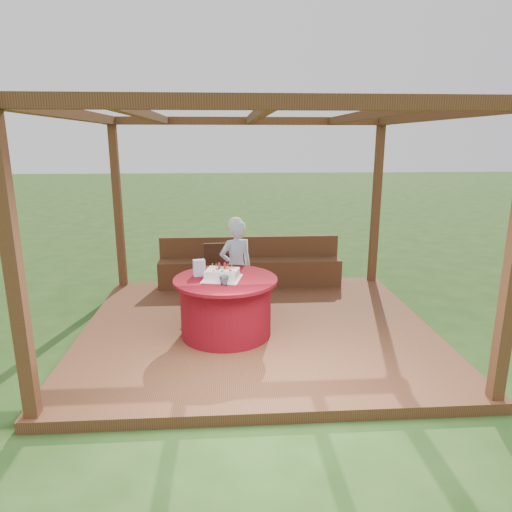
{
  "coord_description": "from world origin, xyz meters",
  "views": [
    {
      "loc": [
        -0.39,
        -5.58,
        2.5
      ],
      "look_at": [
        0.0,
        0.25,
        1.0
      ],
      "focal_mm": 32.0,
      "sensor_mm": 36.0,
      "label": 1
    }
  ],
  "objects": [
    {
      "name": "birthday_cake",
      "position": [
        -0.45,
        -0.26,
        0.91
      ],
      "size": [
        0.52,
        0.52,
        0.19
      ],
      "color": "white",
      "rests_on": "table"
    },
    {
      "name": "deck",
      "position": [
        0.0,
        0.0,
        0.06
      ],
      "size": [
        4.5,
        4.0,
        0.12
      ],
      "primitive_type": "cube",
      "color": "brown",
      "rests_on": "ground"
    },
    {
      "name": "pergola",
      "position": [
        0.0,
        0.0,
        2.41
      ],
      "size": [
        4.5,
        4.0,
        2.72
      ],
      "color": "brown",
      "rests_on": "deck"
    },
    {
      "name": "table",
      "position": [
        -0.41,
        -0.24,
        0.49
      ],
      "size": [
        1.27,
        1.27,
        0.73
      ],
      "color": "maroon",
      "rests_on": "deck"
    },
    {
      "name": "chair",
      "position": [
        -0.51,
        0.97,
        0.6
      ],
      "size": [
        0.46,
        0.46,
        0.87
      ],
      "color": "#371D11",
      "rests_on": "deck"
    },
    {
      "name": "ground",
      "position": [
        0.0,
        0.0,
        0.0
      ],
      "size": [
        60.0,
        60.0,
        0.0
      ],
      "primitive_type": "plane",
      "color": "#244416",
      "rests_on": "ground"
    },
    {
      "name": "drinking_glass",
      "position": [
        -0.42,
        -0.51,
        0.9
      ],
      "size": [
        0.15,
        0.15,
        0.11
      ],
      "primitive_type": "imported",
      "rotation": [
        0.0,
        0.0,
        -0.34
      ],
      "color": "silver",
      "rests_on": "table"
    },
    {
      "name": "gift_bag",
      "position": [
        -0.73,
        -0.11,
        0.95
      ],
      "size": [
        0.16,
        0.12,
        0.21
      ],
      "primitive_type": "cube",
      "rotation": [
        0.0,
        0.0,
        0.22
      ],
      "color": "#F19CD2",
      "rests_on": "table"
    },
    {
      "name": "bench",
      "position": [
        0.0,
        1.72,
        0.38
      ],
      "size": [
        3.0,
        0.42,
        0.8
      ],
      "color": "brown",
      "rests_on": "deck"
    },
    {
      "name": "elderly_woman",
      "position": [
        -0.26,
        0.48,
        0.81
      ],
      "size": [
        0.57,
        0.49,
        1.37
      ],
      "color": "#A4D3F3",
      "rests_on": "deck"
    }
  ]
}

